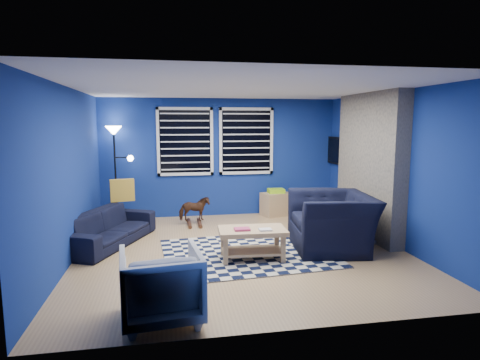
% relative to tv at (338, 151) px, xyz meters
% --- Properties ---
extents(floor, '(5.00, 5.00, 0.00)m').
position_rel_tv_xyz_m(floor, '(-2.45, -2.00, -1.40)').
color(floor, tan).
rests_on(floor, ground).
extents(ceiling, '(5.00, 5.00, 0.00)m').
position_rel_tv_xyz_m(ceiling, '(-2.45, -2.00, 1.10)').
color(ceiling, white).
rests_on(ceiling, wall_back).
extents(wall_back, '(5.00, 0.00, 5.00)m').
position_rel_tv_xyz_m(wall_back, '(-2.45, 0.50, -0.15)').
color(wall_back, navy).
rests_on(wall_back, floor).
extents(wall_left, '(0.00, 5.00, 5.00)m').
position_rel_tv_xyz_m(wall_left, '(-4.95, -2.00, -0.15)').
color(wall_left, navy).
rests_on(wall_left, floor).
extents(wall_right, '(0.00, 5.00, 5.00)m').
position_rel_tv_xyz_m(wall_right, '(0.05, -2.00, -0.15)').
color(wall_right, navy).
rests_on(wall_right, floor).
extents(fireplace, '(0.65, 2.00, 2.50)m').
position_rel_tv_xyz_m(fireplace, '(-0.09, -1.50, -0.20)').
color(fireplace, gray).
rests_on(fireplace, floor).
extents(window_left, '(1.17, 0.06, 1.42)m').
position_rel_tv_xyz_m(window_left, '(-3.20, 0.46, 0.20)').
color(window_left, black).
rests_on(window_left, wall_back).
extents(window_right, '(1.17, 0.06, 1.42)m').
position_rel_tv_xyz_m(window_right, '(-1.90, 0.46, 0.20)').
color(window_right, black).
rests_on(window_right, wall_back).
extents(tv, '(0.07, 1.00, 0.58)m').
position_rel_tv_xyz_m(tv, '(0.00, 0.00, 0.00)').
color(tv, black).
rests_on(tv, wall_right).
extents(rug, '(2.66, 2.20, 0.02)m').
position_rel_tv_xyz_m(rug, '(-2.39, -2.16, -1.39)').
color(rug, black).
rests_on(rug, floor).
extents(sofa, '(2.06, 1.47, 0.56)m').
position_rel_tv_xyz_m(sofa, '(-4.55, -1.31, -1.12)').
color(sofa, black).
rests_on(sofa, floor).
extents(armchair_big, '(1.48, 1.33, 0.88)m').
position_rel_tv_xyz_m(armchair_big, '(-1.02, -2.15, -0.96)').
color(armchair_big, black).
rests_on(armchair_big, floor).
extents(armchair_bent, '(0.87, 0.89, 0.74)m').
position_rel_tv_xyz_m(armchair_bent, '(-3.65, -4.05, -1.03)').
color(armchair_bent, gray).
rests_on(armchair_bent, floor).
extents(rocking_horse, '(0.32, 0.60, 0.49)m').
position_rel_tv_xyz_m(rocking_horse, '(-3.08, -0.27, -1.08)').
color(rocking_horse, '#412414').
rests_on(rocking_horse, floor).
extents(coffee_table, '(1.00, 0.61, 0.48)m').
position_rel_tv_xyz_m(coffee_table, '(-2.37, -2.45, -1.07)').
color(coffee_table, tan).
rests_on(coffee_table, rug).
extents(cabinet, '(0.69, 0.56, 0.58)m').
position_rel_tv_xyz_m(cabinet, '(-1.28, 0.25, -1.14)').
color(cabinet, tan).
rests_on(cabinet, floor).
extents(floor_lamp, '(0.52, 0.32, 1.93)m').
position_rel_tv_xyz_m(floor_lamp, '(-4.57, 0.25, 0.18)').
color(floor_lamp, black).
rests_on(floor_lamp, floor).
extents(throw_pillow, '(0.44, 0.21, 0.41)m').
position_rel_tv_xyz_m(throw_pillow, '(-4.40, -0.48, -0.64)').
color(throw_pillow, gold).
rests_on(throw_pillow, sofa).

